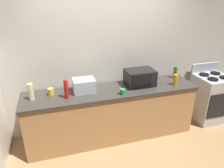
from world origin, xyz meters
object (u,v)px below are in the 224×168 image
at_px(microwave, 140,78).
at_px(bottle_dish_soap, 175,80).
at_px(stove_range, 210,97).
at_px(bottle_olive_oil, 175,72).
at_px(mug_green, 123,92).
at_px(mug_yellow, 51,92).
at_px(bottle_hot_sauce, 66,89).
at_px(bottle_hand_soap, 31,92).
at_px(toaster_oven, 84,85).

relative_size(microwave, bottle_dish_soap, 2.61).
height_order(stove_range, bottle_olive_oil, bottle_olive_oil).
bearing_deg(microwave, mug_green, -147.17).
bearing_deg(mug_yellow, bottle_hot_sauce, -36.75).
distance_m(stove_range, mug_yellow, 3.00).
bearing_deg(bottle_hot_sauce, microwave, 6.07).
height_order(bottle_dish_soap, mug_yellow, bottle_dish_soap).
xyz_separation_m(bottle_hot_sauce, bottle_hand_soap, (-0.50, 0.09, -0.02)).
distance_m(bottle_hand_soap, mug_green, 1.35).
height_order(bottle_dish_soap, bottle_hand_soap, bottle_hand_soap).
bearing_deg(bottle_dish_soap, bottle_hand_soap, 176.95).
distance_m(microwave, bottle_dish_soap, 0.60).
distance_m(toaster_oven, mug_green, 0.62).
relative_size(bottle_olive_oil, bottle_hot_sauce, 0.74).
xyz_separation_m(bottle_hand_soap, mug_yellow, (0.27, 0.08, -0.07)).
height_order(microwave, bottle_hand_soap, microwave).
relative_size(microwave, bottle_olive_oil, 2.23).
relative_size(stove_range, toaster_oven, 3.18).
bearing_deg(mug_green, mug_yellow, 164.61).
distance_m(stove_range, bottle_hot_sauce, 2.79).
xyz_separation_m(stove_range, bottle_hand_soap, (-3.23, 0.00, 0.57)).
height_order(bottle_dish_soap, bottle_hot_sauce, bottle_hot_sauce).
xyz_separation_m(bottle_olive_oil, bottle_hot_sauce, (-1.98, -0.25, 0.04)).
xyz_separation_m(toaster_oven, bottle_dish_soap, (1.52, -0.18, -0.01)).
bearing_deg(bottle_olive_oil, stove_range, -12.37).
height_order(bottle_dish_soap, bottle_olive_oil, bottle_olive_oil).
bearing_deg(bottle_olive_oil, microwave, -171.31).
relative_size(toaster_oven, bottle_hot_sauce, 1.17).
bearing_deg(stove_range, bottle_hand_soap, 179.94).
height_order(bottle_hand_soap, mug_yellow, bottle_hand_soap).
bearing_deg(bottle_hot_sauce, bottle_hand_soap, 170.19).
relative_size(mug_yellow, mug_green, 1.22).
xyz_separation_m(stove_range, bottle_dish_soap, (-0.92, -0.12, 0.53)).
height_order(bottle_olive_oil, bottle_hand_soap, bottle_hand_soap).
height_order(microwave, bottle_olive_oil, microwave).
bearing_deg(bottle_hand_soap, bottle_olive_oil, 3.69).
xyz_separation_m(bottle_hand_soap, mug_green, (1.33, -0.21, -0.08)).
xyz_separation_m(stove_range, mug_green, (-1.89, -0.21, 0.48)).
relative_size(bottle_olive_oil, mug_green, 2.42).
bearing_deg(mug_yellow, microwave, -1.50).
relative_size(bottle_dish_soap, bottle_hand_soap, 0.72).
relative_size(bottle_hot_sauce, mug_green, 3.26).
relative_size(stove_range, bottle_hot_sauce, 3.73).
height_order(bottle_dish_soap, mug_green, bottle_dish_soap).
distance_m(bottle_dish_soap, mug_yellow, 2.05).
distance_m(toaster_oven, bottle_hand_soap, 0.79).
distance_m(bottle_dish_soap, bottle_olive_oil, 0.33).
distance_m(bottle_dish_soap, bottle_hot_sauce, 1.81).
height_order(mug_yellow, mug_green, mug_yellow).
relative_size(bottle_olive_oil, mug_yellow, 1.99).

